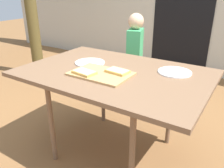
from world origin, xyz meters
name	(u,v)px	position (x,y,z in m)	size (l,w,h in m)	color
ground_plane	(114,150)	(0.00, 0.00, 0.00)	(16.00, 16.00, 0.00)	brown
house_door	(183,7)	(-0.21, 2.28, 1.00)	(0.90, 0.02, 2.00)	black
dining_table	(114,77)	(0.00, 0.00, 0.67)	(1.36, 0.92, 0.72)	brown
cutting_board	(101,74)	(-0.04, -0.12, 0.72)	(0.42, 0.28, 0.01)	tan
pizza_slice_far_right	(117,71)	(0.06, -0.05, 0.74)	(0.17, 0.12, 0.02)	gold
pizza_slice_near_left	(84,72)	(-0.13, -0.19, 0.74)	(0.17, 0.12, 0.02)	gold
plate_white_left	(90,63)	(-0.27, 0.05, 0.72)	(0.24, 0.24, 0.01)	white
plate_white_right	(175,72)	(0.38, 0.20, 0.72)	(0.24, 0.24, 0.01)	white
child_left	(135,56)	(-0.24, 0.80, 0.59)	(0.20, 0.27, 1.04)	#363556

